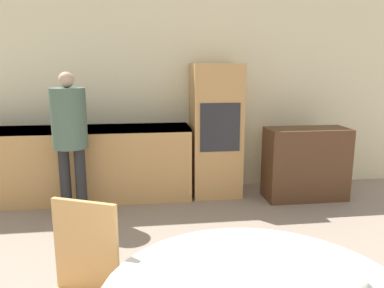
{
  "coord_description": "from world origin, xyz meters",
  "views": [
    {
      "loc": [
        -0.35,
        0.08,
        1.68
      ],
      "look_at": [
        0.04,
        2.95,
        1.08
      ],
      "focal_mm": 35.0,
      "sensor_mm": 36.0,
      "label": 1
    }
  ],
  "objects": [
    {
      "name": "chair_far_left",
      "position": [
        -0.71,
        1.92,
        0.55
      ],
      "size": [
        0.53,
        0.53,
        0.99
      ],
      "rotation": [
        0.0,
        0.0,
        5.86
      ],
      "color": "tan",
      "rests_on": "ground_plane"
    },
    {
      "name": "sideboard",
      "position": [
        1.71,
        4.47,
        0.46
      ],
      "size": [
        1.03,
        0.45,
        0.92
      ],
      "color": "#51331E",
      "rests_on": "ground_plane"
    },
    {
      "name": "wall_back",
      "position": [
        0.0,
        5.14,
        1.3
      ],
      "size": [
        6.65,
        0.05,
        2.6
      ],
      "color": "beige",
      "rests_on": "ground_plane"
    },
    {
      "name": "oven_unit",
      "position": [
        0.59,
        4.81,
        0.86
      ],
      "size": [
        0.62,
        0.59,
        1.71
      ],
      "color": "tan",
      "rests_on": "ground_plane"
    },
    {
      "name": "bowl_near",
      "position": [
        0.55,
        1.48,
        0.75
      ],
      "size": [
        0.14,
        0.14,
        0.04
      ],
      "color": "white",
      "rests_on": "dining_table"
    },
    {
      "name": "kitchen_counter",
      "position": [
        -1.12,
        4.8,
        0.48
      ],
      "size": [
        2.72,
        0.6,
        0.93
      ],
      "color": "tan",
      "rests_on": "ground_plane"
    },
    {
      "name": "person_standing",
      "position": [
        -1.14,
        4.27,
        1.0
      ],
      "size": [
        0.38,
        0.38,
        1.62
      ],
      "color": "#262628",
      "rests_on": "ground_plane"
    }
  ]
}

